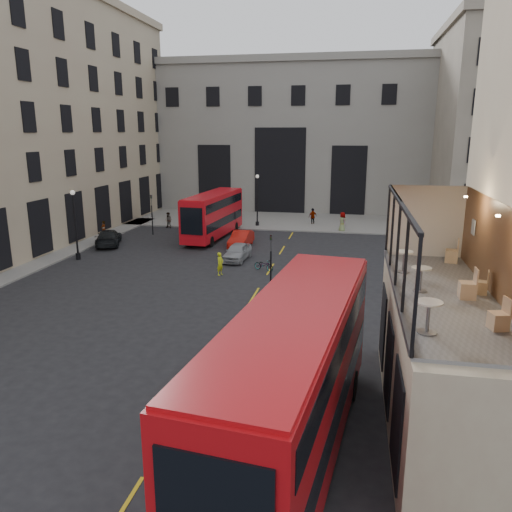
% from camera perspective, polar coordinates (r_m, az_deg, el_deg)
% --- Properties ---
extents(ground, '(140.00, 140.00, 0.00)m').
position_cam_1_polar(ground, '(18.93, -1.34, -16.42)').
color(ground, black).
rests_on(ground, ground).
extents(host_frontage, '(3.00, 11.00, 4.50)m').
position_cam_1_polar(host_frontage, '(17.80, 19.96, -11.24)').
color(host_frontage, '#B8AB8A').
rests_on(host_frontage, ground).
extents(cafe_floor, '(3.00, 10.00, 0.10)m').
position_cam_1_polar(cafe_floor, '(16.98, 20.60, -4.19)').
color(cafe_floor, slate).
rests_on(cafe_floor, host_frontage).
extents(gateway, '(35.00, 10.60, 18.00)m').
position_cam_1_polar(gateway, '(64.48, 3.45, 13.88)').
color(gateway, gray).
rests_on(gateway, ground).
extents(pavement_far, '(40.00, 12.00, 0.12)m').
position_cam_1_polar(pavement_far, '(55.59, 0.92, 4.21)').
color(pavement_far, slate).
rests_on(pavement_far, ground).
extents(traffic_light_near, '(0.16, 0.20, 3.80)m').
position_cam_1_polar(traffic_light_near, '(29.19, 1.71, -0.16)').
color(traffic_light_near, black).
rests_on(traffic_light_near, ground).
extents(traffic_light_far, '(0.16, 0.20, 3.80)m').
position_cam_1_polar(traffic_light_far, '(48.20, -11.83, 5.23)').
color(traffic_light_far, black).
rests_on(traffic_light_far, ground).
extents(street_lamp_a, '(0.36, 0.36, 5.33)m').
position_cam_1_polar(street_lamp_a, '(40.29, -19.91, 2.94)').
color(street_lamp_a, black).
rests_on(street_lamp_a, ground).
extents(street_lamp_b, '(0.36, 0.36, 5.33)m').
position_cam_1_polar(street_lamp_b, '(51.33, 0.15, 6.02)').
color(street_lamp_b, black).
rests_on(street_lamp_b, ground).
extents(bus_near, '(4.21, 12.41, 4.85)m').
position_cam_1_polar(bus_near, '(14.97, 4.40, -13.34)').
color(bus_near, '#A70B10').
rests_on(bus_near, ground).
extents(bus_far, '(3.14, 10.45, 4.11)m').
position_cam_1_polar(bus_far, '(45.97, -4.90, 4.91)').
color(bus_far, red).
rests_on(bus_far, ground).
extents(car_a, '(1.82, 3.92, 1.30)m').
position_cam_1_polar(car_a, '(38.05, -2.16, 0.47)').
color(car_a, '#929599').
rests_on(car_a, ground).
extents(car_b, '(1.54, 4.13, 1.35)m').
position_cam_1_polar(car_b, '(42.54, -1.72, 1.97)').
color(car_b, '#AE130A').
rests_on(car_b, ground).
extents(car_c, '(3.43, 5.04, 1.36)m').
position_cam_1_polar(car_c, '(44.91, -16.50, 2.04)').
color(car_c, black).
rests_on(car_c, ground).
extents(bicycle, '(1.64, 1.10, 0.81)m').
position_cam_1_polar(bicycle, '(35.27, 0.90, -1.03)').
color(bicycle, gray).
rests_on(bicycle, ground).
extents(cyclist, '(0.57, 0.68, 1.59)m').
position_cam_1_polar(cyclist, '(34.16, -4.12, -0.90)').
color(cyclist, '#CCD516').
rests_on(cyclist, ground).
extents(pedestrian_a, '(0.88, 0.75, 1.61)m').
position_cam_1_polar(pedestrian_a, '(51.47, -9.95, 4.04)').
color(pedestrian_a, gray).
rests_on(pedestrian_a, ground).
extents(pedestrian_b, '(1.39, 1.28, 1.88)m').
position_cam_1_polar(pedestrian_b, '(58.74, -4.94, 5.56)').
color(pedestrian_b, gray).
rests_on(pedestrian_b, ground).
extents(pedestrian_c, '(1.07, 0.97, 1.75)m').
position_cam_1_polar(pedestrian_c, '(52.85, 6.51, 4.50)').
color(pedestrian_c, gray).
rests_on(pedestrian_c, ground).
extents(pedestrian_d, '(1.03, 1.13, 1.94)m').
position_cam_1_polar(pedestrian_d, '(49.52, 9.84, 3.84)').
color(pedestrian_d, gray).
rests_on(pedestrian_d, ground).
extents(pedestrian_e, '(0.48, 0.62, 1.53)m').
position_cam_1_polar(pedestrian_e, '(48.39, -17.02, 2.95)').
color(pedestrian_e, gray).
rests_on(pedestrian_e, ground).
extents(cafe_table_near, '(0.68, 0.68, 0.85)m').
position_cam_1_polar(cafe_table_near, '(13.42, 19.11, -6.08)').
color(cafe_table_near, silver).
rests_on(cafe_table_near, cafe_floor).
extents(cafe_table_mid, '(0.63, 0.63, 0.79)m').
position_cam_1_polar(cafe_table_mid, '(16.81, 18.34, -2.13)').
color(cafe_table_mid, beige).
rests_on(cafe_table_mid, cafe_floor).
extents(cafe_table_far, '(0.63, 0.63, 0.78)m').
position_cam_1_polar(cafe_table_far, '(18.90, 16.56, -0.25)').
color(cafe_table_far, beige).
rests_on(cafe_table_far, cafe_floor).
extents(cafe_chair_a, '(0.51, 0.51, 0.85)m').
position_cam_1_polar(cafe_chair_a, '(14.46, 26.01, -6.58)').
color(cafe_chair_a, tan).
rests_on(cafe_chair_a, cafe_floor).
extents(cafe_chair_b, '(0.48, 0.48, 0.96)m').
position_cam_1_polar(cafe_chair_b, '(16.68, 23.04, -3.51)').
color(cafe_chair_b, tan).
rests_on(cafe_chair_b, cafe_floor).
extents(cafe_chair_c, '(0.46, 0.46, 0.77)m').
position_cam_1_polar(cafe_chair_c, '(17.32, 24.37, -3.21)').
color(cafe_chair_c, tan).
rests_on(cafe_chair_c, cafe_floor).
extents(cafe_chair_d, '(0.54, 0.54, 0.94)m').
position_cam_1_polar(cafe_chair_d, '(20.99, 21.48, 0.09)').
color(cafe_chair_d, tan).
rests_on(cafe_chair_d, cafe_floor).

